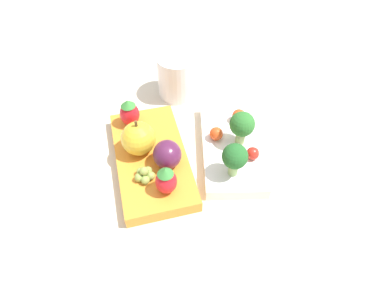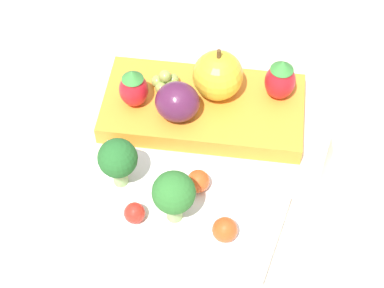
{
  "view_description": "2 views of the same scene",
  "coord_description": "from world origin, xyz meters",
  "px_view_note": "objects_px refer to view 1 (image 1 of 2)",
  "views": [
    {
      "loc": [
        0.36,
        -0.07,
        0.43
      ],
      "look_at": [
        -0.01,
        -0.0,
        0.03
      ],
      "focal_mm": 32.0,
      "sensor_mm": 36.0,
      "label": 1
    },
    {
      "loc": [
        -0.09,
        0.38,
        0.55
      ],
      "look_at": [
        -0.01,
        -0.0,
        0.03
      ],
      "focal_mm": 60.0,
      "sensor_mm": 36.0,
      "label": 2
    }
  ],
  "objects_px": {
    "bento_box_fruit": "(152,159)",
    "cherry_tomato_1": "(216,134)",
    "apple": "(138,138)",
    "grape_cluster": "(145,174)",
    "strawberry_1": "(166,180)",
    "cherry_tomato_0": "(239,116)",
    "plum": "(167,154)",
    "cherry_tomato_2": "(253,153)",
    "bento_box_savoury": "(231,147)",
    "strawberry_0": "(129,113)",
    "broccoli_floret_0": "(235,157)",
    "broccoli_floret_1": "(242,125)",
    "drinking_cup": "(180,76)"
  },
  "relations": [
    {
      "from": "cherry_tomato_2",
      "to": "apple",
      "type": "height_order",
      "value": "apple"
    },
    {
      "from": "strawberry_1",
      "to": "cherry_tomato_0",
      "type": "bearing_deg",
      "value": 131.01
    },
    {
      "from": "broccoli_floret_0",
      "to": "broccoli_floret_1",
      "type": "distance_m",
      "value": 0.07
    },
    {
      "from": "cherry_tomato_0",
      "to": "cherry_tomato_2",
      "type": "relative_size",
      "value": 1.17
    },
    {
      "from": "broccoli_floret_1",
      "to": "apple",
      "type": "relative_size",
      "value": 0.96
    },
    {
      "from": "bento_box_savoury",
      "to": "strawberry_1",
      "type": "distance_m",
      "value": 0.14
    },
    {
      "from": "bento_box_savoury",
      "to": "drinking_cup",
      "type": "height_order",
      "value": "drinking_cup"
    },
    {
      "from": "bento_box_savoury",
      "to": "bento_box_fruit",
      "type": "xyz_separation_m",
      "value": [
        0.0,
        -0.13,
        0.0
      ]
    },
    {
      "from": "strawberry_1",
      "to": "grape_cluster",
      "type": "distance_m",
      "value": 0.04
    },
    {
      "from": "cherry_tomato_2",
      "to": "bento_box_savoury",
      "type": "bearing_deg",
      "value": -148.27
    },
    {
      "from": "cherry_tomato_0",
      "to": "bento_box_fruit",
      "type": "bearing_deg",
      "value": -72.1
    },
    {
      "from": "cherry_tomato_0",
      "to": "drinking_cup",
      "type": "bearing_deg",
      "value": -145.11
    },
    {
      "from": "cherry_tomato_0",
      "to": "cherry_tomato_1",
      "type": "xyz_separation_m",
      "value": [
        0.03,
        -0.05,
        -0.0
      ]
    },
    {
      "from": "apple",
      "to": "cherry_tomato_1",
      "type": "bearing_deg",
      "value": 91.99
    },
    {
      "from": "strawberry_0",
      "to": "cherry_tomato_0",
      "type": "bearing_deg",
      "value": 81.72
    },
    {
      "from": "grape_cluster",
      "to": "apple",
      "type": "bearing_deg",
      "value": -177.25
    },
    {
      "from": "cherry_tomato_1",
      "to": "grape_cluster",
      "type": "bearing_deg",
      "value": -63.36
    },
    {
      "from": "strawberry_1",
      "to": "grape_cluster",
      "type": "relative_size",
      "value": 1.55
    },
    {
      "from": "broccoli_floret_1",
      "to": "drinking_cup",
      "type": "bearing_deg",
      "value": -156.92
    },
    {
      "from": "broccoli_floret_1",
      "to": "apple",
      "type": "bearing_deg",
      "value": -93.87
    },
    {
      "from": "strawberry_0",
      "to": "bento_box_fruit",
      "type": "bearing_deg",
      "value": 18.78
    },
    {
      "from": "bento_box_fruit",
      "to": "broccoli_floret_1",
      "type": "xyz_separation_m",
      "value": [
        -0.0,
        0.15,
        0.05
      ]
    },
    {
      "from": "cherry_tomato_0",
      "to": "plum",
      "type": "xyz_separation_m",
      "value": [
        0.07,
        -0.13,
        0.01
      ]
    },
    {
      "from": "bento_box_fruit",
      "to": "cherry_tomato_1",
      "type": "xyz_separation_m",
      "value": [
        -0.02,
        0.11,
        0.02
      ]
    },
    {
      "from": "plum",
      "to": "cherry_tomato_1",
      "type": "bearing_deg",
      "value": 114.83
    },
    {
      "from": "cherry_tomato_1",
      "to": "drinking_cup",
      "type": "xyz_separation_m",
      "value": [
        -0.16,
        -0.04,
        0.01
      ]
    },
    {
      "from": "cherry_tomato_1",
      "to": "apple",
      "type": "relative_size",
      "value": 0.35
    },
    {
      "from": "apple",
      "to": "grape_cluster",
      "type": "height_order",
      "value": "apple"
    },
    {
      "from": "broccoli_floret_1",
      "to": "cherry_tomato_2",
      "type": "relative_size",
      "value": 3.01
    },
    {
      "from": "cherry_tomato_0",
      "to": "plum",
      "type": "bearing_deg",
      "value": -60.97
    },
    {
      "from": "bento_box_fruit",
      "to": "cherry_tomato_0",
      "type": "distance_m",
      "value": 0.17
    },
    {
      "from": "bento_box_fruit",
      "to": "grape_cluster",
      "type": "distance_m",
      "value": 0.05
    },
    {
      "from": "grape_cluster",
      "to": "drinking_cup",
      "type": "distance_m",
      "value": 0.24
    },
    {
      "from": "broccoli_floret_0",
      "to": "cherry_tomato_1",
      "type": "xyz_separation_m",
      "value": [
        -0.08,
        -0.01,
        -0.03
      ]
    },
    {
      "from": "cherry_tomato_2",
      "to": "strawberry_1",
      "type": "relative_size",
      "value": 0.43
    },
    {
      "from": "plum",
      "to": "grape_cluster",
      "type": "distance_m",
      "value": 0.05
    },
    {
      "from": "bento_box_savoury",
      "to": "broccoli_floret_1",
      "type": "height_order",
      "value": "broccoli_floret_1"
    },
    {
      "from": "apple",
      "to": "bento_box_fruit",
      "type": "bearing_deg",
      "value": 52.41
    },
    {
      "from": "broccoli_floret_0",
      "to": "bento_box_fruit",
      "type": "bearing_deg",
      "value": -116.55
    },
    {
      "from": "bento_box_fruit",
      "to": "drinking_cup",
      "type": "bearing_deg",
      "value": 156.75
    },
    {
      "from": "bento_box_fruit",
      "to": "drinking_cup",
      "type": "relative_size",
      "value": 2.71
    },
    {
      "from": "grape_cluster",
      "to": "cherry_tomato_2",
      "type": "bearing_deg",
      "value": 93.55
    },
    {
      "from": "bento_box_savoury",
      "to": "cherry_tomato_2",
      "type": "bearing_deg",
      "value": 31.73
    },
    {
      "from": "cherry_tomato_0",
      "to": "cherry_tomato_2",
      "type": "distance_m",
      "value": 0.09
    },
    {
      "from": "cherry_tomato_2",
      "to": "broccoli_floret_0",
      "type": "bearing_deg",
      "value": -57.25
    },
    {
      "from": "bento_box_savoury",
      "to": "grape_cluster",
      "type": "xyz_separation_m",
      "value": [
        0.05,
        -0.15,
        0.02
      ]
    },
    {
      "from": "bento_box_fruit",
      "to": "plum",
      "type": "xyz_separation_m",
      "value": [
        0.02,
        0.02,
        0.03
      ]
    },
    {
      "from": "strawberry_0",
      "to": "plum",
      "type": "relative_size",
      "value": 1.08
    },
    {
      "from": "grape_cluster",
      "to": "drinking_cup",
      "type": "height_order",
      "value": "drinking_cup"
    },
    {
      "from": "broccoli_floret_0",
      "to": "strawberry_0",
      "type": "relative_size",
      "value": 1.15
    }
  ]
}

